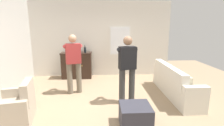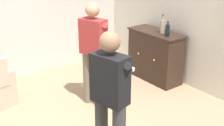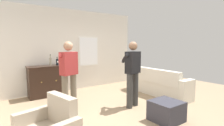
{
  "view_description": "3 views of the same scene",
  "coord_description": "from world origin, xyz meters",
  "px_view_note": "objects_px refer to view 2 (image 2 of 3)",
  "views": [
    {
      "loc": [
        0.02,
        -4.02,
        1.94
      ],
      "look_at": [
        0.26,
        0.11,
        1.03
      ],
      "focal_mm": 28.0,
      "sensor_mm": 36.0,
      "label": 1
    },
    {
      "loc": [
        3.05,
        -1.71,
        2.52
      ],
      "look_at": [
        0.28,
        0.37,
        1.16
      ],
      "focal_mm": 50.0,
      "sensor_mm": 36.0,
      "label": 2
    },
    {
      "loc": [
        -2.35,
        -3.19,
        1.62
      ],
      "look_at": [
        0.18,
        0.36,
        1.14
      ],
      "focal_mm": 28.0,
      "sensor_mm": 36.0,
      "label": 3
    }
  ],
  "objects_px": {
    "bottle_liquor_amber": "(162,26)",
    "person_standing_right": "(111,97)",
    "person_standing_left": "(94,50)",
    "bottle_wine_green": "(168,30)",
    "sideboard_cabinet": "(155,56)"
  },
  "relations": [
    {
      "from": "bottle_liquor_amber",
      "to": "person_standing_right",
      "type": "relative_size",
      "value": 0.2
    },
    {
      "from": "sideboard_cabinet",
      "to": "bottle_liquor_amber",
      "type": "xyz_separation_m",
      "value": [
        0.14,
        0.0,
        0.61
      ]
    },
    {
      "from": "bottle_liquor_amber",
      "to": "person_standing_left",
      "type": "relative_size",
      "value": 0.2
    },
    {
      "from": "sideboard_cabinet",
      "to": "person_standing_right",
      "type": "distance_m",
      "value": 2.73
    },
    {
      "from": "sideboard_cabinet",
      "to": "person_standing_left",
      "type": "relative_size",
      "value": 0.66
    },
    {
      "from": "sideboard_cabinet",
      "to": "bottle_wine_green",
      "type": "xyz_separation_m",
      "value": [
        0.32,
        -0.06,
        0.58
      ]
    },
    {
      "from": "bottle_wine_green",
      "to": "person_standing_left",
      "type": "relative_size",
      "value": 0.16
    },
    {
      "from": "person_standing_left",
      "to": "person_standing_right",
      "type": "distance_m",
      "value": 1.59
    },
    {
      "from": "bottle_wine_green",
      "to": "person_standing_left",
      "type": "distance_m",
      "value": 1.44
    },
    {
      "from": "person_standing_left",
      "to": "sideboard_cabinet",
      "type": "bearing_deg",
      "value": 94.96
    },
    {
      "from": "sideboard_cabinet",
      "to": "person_standing_left",
      "type": "distance_m",
      "value": 1.56
    },
    {
      "from": "person_standing_left",
      "to": "person_standing_right",
      "type": "xyz_separation_m",
      "value": [
        1.41,
        -0.73,
        0.0
      ]
    },
    {
      "from": "bottle_liquor_amber",
      "to": "person_standing_right",
      "type": "xyz_separation_m",
      "value": [
        1.4,
        -2.21,
        -0.15
      ]
    },
    {
      "from": "sideboard_cabinet",
      "to": "bottle_liquor_amber",
      "type": "bearing_deg",
      "value": 1.24
    },
    {
      "from": "person_standing_right",
      "to": "bottle_wine_green",
      "type": "bearing_deg",
      "value": 119.5
    }
  ]
}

